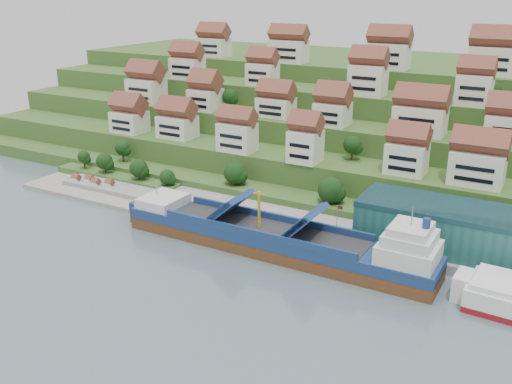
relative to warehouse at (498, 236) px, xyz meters
The scene contains 10 objects.
ground 55.18m from the warehouse, 161.90° to the right, with size 300.00×300.00×0.00m, color slate.
quay 32.64m from the warehouse, behind, with size 180.00×14.00×2.20m, color gray.
pebble_beach 110.32m from the warehouse, behind, with size 45.00×20.00×1.00m, color gray.
hillside 101.03m from the warehouse, 121.00° to the left, with size 260.00×128.00×31.00m.
hillside_village 68.12m from the warehouse, 138.18° to the left, with size 158.47×62.83×28.84m.
hillside_trees 66.60m from the warehouse, 154.48° to the left, with size 138.77×62.54×31.34m.
warehouse is the anchor object (origin of this frame).
flagpole 34.60m from the warehouse, 168.33° to the right, with size 1.28×0.16×8.00m.
beach_huts 112.29m from the warehouse, behind, with size 14.40×3.70×2.20m.
cargo_ship 46.64m from the warehouse, 158.69° to the right, with size 75.05×12.10×16.59m.
Camera 1 is at (61.45, -105.48, 57.69)m, focal length 40.00 mm.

